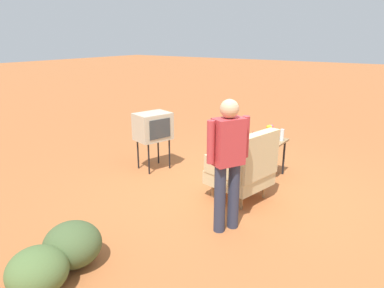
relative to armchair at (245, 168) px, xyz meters
name	(u,v)px	position (x,y,z in m)	size (l,w,h in m)	color
ground_plane	(237,193)	(-0.15, -0.18, -0.50)	(60.00, 60.00, 0.00)	#AD6033
armchair	(245,168)	(0.00, 0.00, 0.00)	(0.91, 0.92, 1.06)	#937047
side_table	(267,145)	(-1.07, -0.11, 0.05)	(0.56, 0.56, 0.64)	black
tv_on_stand	(153,127)	(-0.24, -1.92, 0.28)	(0.70, 0.59, 1.03)	black
person_standing	(228,158)	(0.87, 0.19, 0.44)	(0.51, 0.36, 1.64)	#2D3347
bottle_short_clear	(282,135)	(-1.14, 0.11, 0.25)	(0.06, 0.06, 0.20)	silver
soda_can_blue	(264,138)	(-0.94, -0.12, 0.21)	(0.07, 0.07, 0.12)	blue
soda_can_red	(254,136)	(-0.97, -0.32, 0.21)	(0.07, 0.07, 0.12)	red
flower_vase	(270,132)	(-1.06, -0.08, 0.29)	(0.15, 0.10, 0.27)	silver
shrub_near	(73,244)	(2.41, -0.79, -0.27)	(0.60, 0.60, 0.47)	#475B33
shrub_far	(38,271)	(2.87, -0.71, -0.28)	(0.57, 0.57, 0.44)	#516B38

